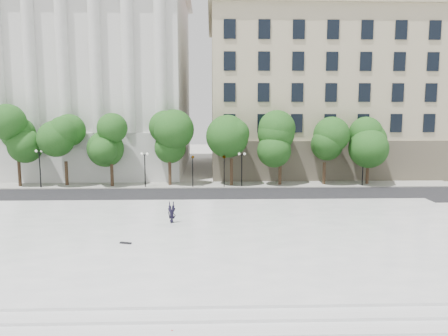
{
  "coord_description": "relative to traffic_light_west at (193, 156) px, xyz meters",
  "views": [
    {
      "loc": [
        1.81,
        -25.9,
        9.0
      ],
      "look_at": [
        2.87,
        10.0,
        3.98
      ],
      "focal_mm": 35.0,
      "sensor_mm": 36.0,
      "label": 1
    }
  ],
  "objects": [
    {
      "name": "skateboard",
      "position": [
        -3.36,
        -21.4,
        -3.18
      ],
      "size": [
        0.78,
        0.4,
        0.08
      ],
      "primitive_type": "cube",
      "rotation": [
        0.0,
        0.0,
        -0.28
      ],
      "color": "black",
      "rests_on": "plaza"
    },
    {
      "name": "plaza_steps",
      "position": [
        0.26,
        -31.2,
        -3.55
      ],
      "size": [
        44.0,
        3.0,
        0.3
      ],
      "color": "white",
      "rests_on": "ground"
    },
    {
      "name": "street",
      "position": [
        0.26,
        -4.3,
        -3.66
      ],
      "size": [
        60.0,
        8.0,
        0.02
      ],
      "primitive_type": "cube",
      "color": "black",
      "rests_on": "ground"
    },
    {
      "name": "ground",
      "position": [
        0.26,
        -22.3,
        -3.67
      ],
      "size": [
        160.0,
        160.0,
        0.0
      ],
      "primitive_type": "plane",
      "color": "#B2AFA8",
      "rests_on": "ground"
    },
    {
      "name": "far_sidewalk",
      "position": [
        0.26,
        1.7,
        -3.61
      ],
      "size": [
        60.0,
        4.0,
        0.12
      ],
      "primitive_type": "cube",
      "color": "#A4A397",
      "rests_on": "ground"
    },
    {
      "name": "traffic_light_east",
      "position": [
        3.52,
        0.0,
        -0.02
      ],
      "size": [
        0.95,
        1.64,
        4.16
      ],
      "color": "black",
      "rests_on": "ground"
    },
    {
      "name": "lamp_posts",
      "position": [
        0.76,
        0.3,
        -0.76
      ],
      "size": [
        37.12,
        0.28,
        4.54
      ],
      "color": "black",
      "rests_on": "ground"
    },
    {
      "name": "street_trees",
      "position": [
        2.37,
        1.31,
        1.47
      ],
      "size": [
        43.61,
        4.67,
        7.96
      ],
      "color": "#382619",
      "rests_on": "ground"
    },
    {
      "name": "building_east",
      "position": [
        20.26,
        16.61,
        7.48
      ],
      "size": [
        36.0,
        26.15,
        23.0
      ],
      "color": "tan",
      "rests_on": "ground"
    },
    {
      "name": "plaza",
      "position": [
        0.26,
        -19.3,
        -3.44
      ],
      "size": [
        44.0,
        22.0,
        0.45
      ],
      "primitive_type": "cube",
      "color": "white",
      "rests_on": "ground"
    },
    {
      "name": "building_west",
      "position": [
        -16.74,
        16.27,
        9.22
      ],
      "size": [
        31.5,
        27.65,
        25.6
      ],
      "color": "silver",
      "rests_on": "ground"
    },
    {
      "name": "traffic_light_west",
      "position": [
        0.0,
        0.0,
        0.0
      ],
      "size": [
        0.84,
        1.7,
        4.17
      ],
      "color": "black",
      "rests_on": "ground"
    },
    {
      "name": "person_lying",
      "position": [
        -0.88,
        -16.47,
        -3.0
      ],
      "size": [
        0.71,
        1.66,
        0.44
      ],
      "primitive_type": "imported",
      "rotation": [
        -1.54,
        0.0,
        0.08
      ],
      "color": "black",
      "rests_on": "plaza"
    }
  ]
}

